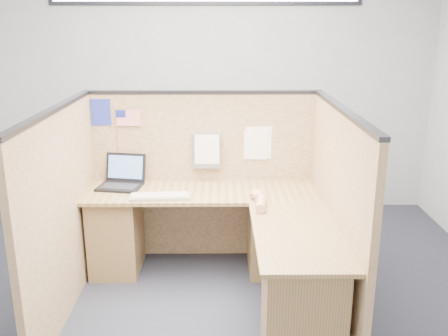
{
  "coord_description": "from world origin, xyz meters",
  "views": [
    {
      "loc": [
        0.15,
        -3.29,
        2.1
      ],
      "look_at": [
        0.18,
        0.5,
        0.98
      ],
      "focal_mm": 40.0,
      "sensor_mm": 36.0,
      "label": 1
    }
  ],
  "objects_px": {
    "l_desk": "(225,247)",
    "keyboard": "(160,196)",
    "mouse": "(257,196)",
    "laptop": "(121,178)"
  },
  "relations": [
    {
      "from": "mouse",
      "to": "l_desk",
      "type": "bearing_deg",
      "value": -144.08
    },
    {
      "from": "l_desk",
      "to": "keyboard",
      "type": "xyz_separation_m",
      "value": [
        -0.52,
        0.21,
        0.35
      ]
    },
    {
      "from": "keyboard",
      "to": "l_desk",
      "type": "bearing_deg",
      "value": -25.19
    },
    {
      "from": "laptop",
      "to": "keyboard",
      "type": "bearing_deg",
      "value": -31.25
    },
    {
      "from": "l_desk",
      "to": "keyboard",
      "type": "height_order",
      "value": "keyboard"
    },
    {
      "from": "l_desk",
      "to": "laptop",
      "type": "bearing_deg",
      "value": 148.98
    },
    {
      "from": "mouse",
      "to": "keyboard",
      "type": "bearing_deg",
      "value": 178.71
    },
    {
      "from": "mouse",
      "to": "laptop",
      "type": "bearing_deg",
      "value": 163.25
    },
    {
      "from": "laptop",
      "to": "l_desk",
      "type": "bearing_deg",
      "value": -20.92
    },
    {
      "from": "l_desk",
      "to": "laptop",
      "type": "xyz_separation_m",
      "value": [
        -0.89,
        0.54,
        0.4
      ]
    }
  ]
}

